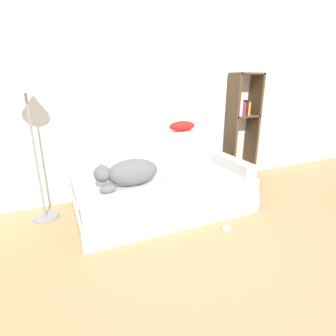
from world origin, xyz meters
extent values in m
plane|color=tan|center=(0.00, 0.00, 0.00)|extent=(20.00, 20.00, 0.00)
cube|color=silver|center=(0.00, 2.24, 1.35)|extent=(7.59, 0.06, 2.70)
cube|color=silver|center=(-0.18, 1.56, 0.11)|extent=(1.90, 0.94, 0.21)
cube|color=silver|center=(-0.18, 1.55, 0.30)|extent=(1.86, 0.90, 0.17)
cube|color=silver|center=(-0.18, 1.95, 0.60)|extent=(1.86, 0.15, 0.43)
cube|color=silver|center=(-1.05, 1.55, 0.45)|extent=(0.15, 0.75, 0.13)
cube|color=silver|center=(0.70, 1.55, 0.45)|extent=(0.15, 0.75, 0.13)
ellipsoid|color=slate|center=(-0.54, 1.51, 0.52)|extent=(0.52, 0.23, 0.27)
sphere|color=slate|center=(-0.85, 1.51, 0.55)|extent=(0.16, 0.16, 0.16)
cone|color=slate|center=(-0.85, 1.46, 0.61)|extent=(0.06, 0.06, 0.07)
cone|color=slate|center=(-0.85, 1.56, 0.61)|extent=(0.06, 0.06, 0.07)
ellipsoid|color=slate|center=(-0.82, 1.41, 0.43)|extent=(0.16, 0.06, 0.08)
cube|color=silver|center=(-0.05, 1.49, 0.39)|extent=(0.37, 0.31, 0.02)
ellipsoid|color=red|center=(0.24, 1.96, 0.87)|extent=(0.34, 0.14, 0.12)
cube|color=#4C3823|center=(1.07, 2.06, 0.75)|extent=(0.04, 0.26, 1.51)
cube|color=#4C3823|center=(1.46, 2.06, 0.75)|extent=(0.04, 0.26, 1.51)
cube|color=#4C3823|center=(1.27, 2.06, 1.50)|extent=(0.40, 0.26, 0.02)
cube|color=#4C3823|center=(1.27, 2.06, 0.93)|extent=(0.40, 0.26, 0.02)
cube|color=silver|center=(1.12, 2.05, 1.07)|extent=(0.04, 0.20, 0.25)
cube|color=#753384|center=(1.16, 2.05, 1.05)|extent=(0.02, 0.20, 0.20)
cube|color=red|center=(1.19, 2.05, 1.04)|extent=(0.03, 0.20, 0.18)
cube|color=black|center=(1.23, 2.05, 1.05)|extent=(0.03, 0.20, 0.21)
cube|color=gold|center=(1.26, 2.05, 1.04)|extent=(0.03, 0.20, 0.18)
cylinder|color=gray|center=(-1.42, 1.91, 0.01)|extent=(0.26, 0.26, 0.02)
cylinder|color=gray|center=(-1.42, 1.91, 0.66)|extent=(0.02, 0.02, 1.27)
cone|color=silver|center=(-1.42, 1.91, 1.41)|extent=(0.27, 0.27, 0.22)
cube|color=silver|center=(0.20, 0.91, 0.02)|extent=(0.06, 0.06, 0.03)
camera|label=1|loc=(-1.24, -0.91, 1.39)|focal=28.00mm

